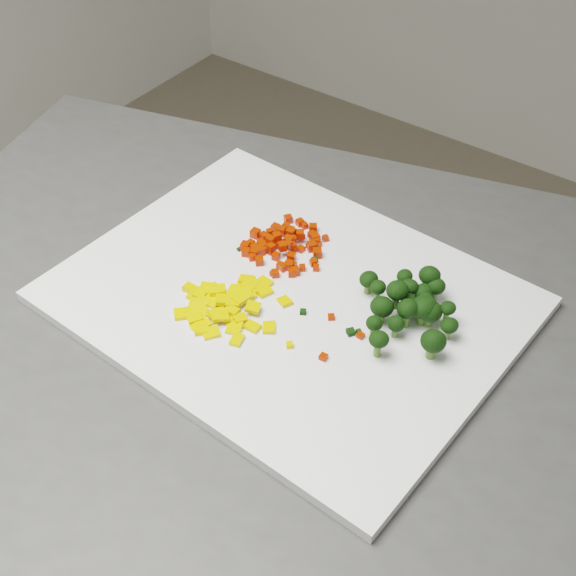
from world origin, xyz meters
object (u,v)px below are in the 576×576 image
Objects in this scene: carrot_pile at (284,239)px; pepper_pile at (231,301)px; counter_block at (291,553)px; cutting_board at (288,299)px; broccoli_pile at (394,301)px.

pepper_pile is (0.01, -0.11, -0.01)m from carrot_pile.
counter_block is 8.12× the size of pepper_pile.
cutting_board is 0.06m from pepper_pile.
pepper_pile is at bearing -162.23° from counter_block.
carrot_pile is at bearing 129.32° from cutting_board.
pepper_pile reaches higher than counter_block.
pepper_pile reaches higher than cutting_board.
counter_block is 9.42× the size of carrot_pile.
broccoli_pile is (0.14, 0.08, 0.02)m from pepper_pile.
carrot_pile is 0.86× the size of pepper_pile.
cutting_board is at bearing 52.06° from pepper_pile.
carrot_pile is 0.83× the size of broccoli_pile.
carrot_pile is at bearing 130.19° from counter_block.
pepper_pile is at bearing -127.94° from cutting_board.
broccoli_pile is at bearing 35.24° from counter_block.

